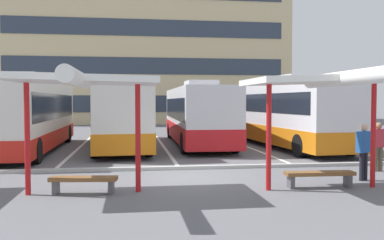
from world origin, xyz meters
The scene contains 17 objects.
ground_plane centered at (0.00, 0.00, 0.00)m, with size 160.00×160.00×0.00m, color slate.
terminal_building centered at (0.02, 38.49, 9.70)m, with size 30.84×14.86×22.13m.
coach_bus_0 centered at (-6.45, 8.10, 1.69)m, with size 2.61×12.01×3.64m.
coach_bus_1 centered at (-2.40, 9.64, 1.65)m, with size 3.36×12.19×3.60m.
coach_bus_2 centered at (1.93, 10.27, 1.57)m, with size 2.79×11.71×3.45m.
coach_bus_3 centered at (6.30, 8.67, 1.70)m, with size 3.45×12.27×3.69m.
lane_stripe_1 centered at (-4.36, 9.44, 0.00)m, with size 0.16×14.00×0.01m, color white.
lane_stripe_2 centered at (0.00, 9.44, 0.00)m, with size 0.16×14.00×0.01m, color white.
lane_stripe_3 centered at (4.36, 9.44, 0.00)m, with size 0.16×14.00×0.01m, color white.
lane_stripe_4 centered at (8.72, 9.44, 0.00)m, with size 0.16×14.00×0.01m, color white.
waiting_shelter_1 centered at (-2.93, -2.14, 2.88)m, with size 3.81×4.54×3.11m.
bench_1 centered at (-2.93, -1.99, 0.34)m, with size 1.76×0.62×0.45m.
waiting_shelter_2 centered at (3.46, -2.44, 2.91)m, with size 4.02×4.47×3.14m.
bench_2 centered at (3.46, -2.07, 0.34)m, with size 1.95×0.49×0.45m.
platform_kerb centered at (0.00, 1.65, 0.06)m, with size 44.00×0.24×0.12m, color #ADADA8.
waiting_passenger_1 centered at (6.67, 0.33, 0.97)m, with size 0.50×0.26×1.68m.
waiting_passenger_2 centered at (5.25, -1.22, 1.00)m, with size 0.54×0.41×1.72m.
Camera 1 is at (-1.72, -13.34, 2.41)m, focal length 40.43 mm.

